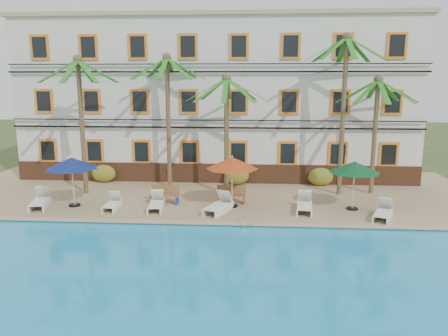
# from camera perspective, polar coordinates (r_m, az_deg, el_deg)

# --- Properties ---
(ground) EXTENTS (100.00, 100.00, 0.00)m
(ground) POSITION_cam_1_polar(r_m,az_deg,el_deg) (20.61, -3.10, -7.10)
(ground) COLOR #384C23
(ground) RESTS_ON ground
(pool_deck) EXTENTS (30.00, 12.00, 0.25)m
(pool_deck) POSITION_cam_1_polar(r_m,az_deg,el_deg) (25.34, -1.72, -3.22)
(pool_deck) COLOR tan
(pool_deck) RESTS_ON ground
(swimming_pool) EXTENTS (26.00, 12.00, 0.20)m
(swimming_pool) POSITION_cam_1_polar(r_m,az_deg,el_deg) (14.19, -6.70, -15.75)
(swimming_pool) COLOR #1B97D0
(swimming_pool) RESTS_ON ground
(pool_coping) EXTENTS (30.00, 0.35, 0.06)m
(pool_coping) POSITION_cam_1_polar(r_m,az_deg,el_deg) (19.68, -3.44, -7.16)
(pool_coping) COLOR tan
(pool_coping) RESTS_ON pool_deck
(hotel_building) EXTENTS (25.40, 6.44, 10.22)m
(hotel_building) POSITION_cam_1_polar(r_m,az_deg,el_deg) (29.48, -0.82, 9.21)
(hotel_building) COLOR silver
(hotel_building) RESTS_ON pool_deck
(palm_a) EXTENTS (4.39, 4.39, 7.60)m
(palm_a) POSITION_cam_1_polar(r_m,az_deg,el_deg) (25.17, -18.21, 7.74)
(palm_a) COLOR brown
(palm_a) RESTS_ON pool_deck
(palm_b) EXTENTS (4.39, 4.39, 7.78)m
(palm_b) POSITION_cam_1_polar(r_m,az_deg,el_deg) (25.53, -7.34, 8.50)
(palm_b) COLOR brown
(palm_b) RESTS_ON pool_deck
(palm_c) EXTENTS (4.39, 4.39, 6.63)m
(palm_c) POSITION_cam_1_polar(r_m,az_deg,el_deg) (23.87, 0.33, 6.76)
(palm_c) COLOR brown
(palm_c) RESTS_ON pool_deck
(palm_d) EXTENTS (4.39, 4.39, 8.74)m
(palm_d) POSITION_cam_1_polar(r_m,az_deg,el_deg) (24.57, 15.42, 9.34)
(palm_d) COLOR brown
(palm_d) RESTS_ON pool_deck
(palm_e) EXTENTS (4.39, 4.39, 6.55)m
(palm_e) POSITION_cam_1_polar(r_m,az_deg,el_deg) (25.43, 19.22, 6.32)
(palm_e) COLOR brown
(palm_e) RESTS_ON pool_deck
(shrub_left) EXTENTS (1.50, 0.90, 1.10)m
(shrub_left) POSITION_cam_1_polar(r_m,az_deg,el_deg) (28.20, -15.44, -0.70)
(shrub_left) COLOR #30621C
(shrub_left) RESTS_ON pool_deck
(shrub_mid) EXTENTS (1.50, 0.90, 1.10)m
(shrub_mid) POSITION_cam_1_polar(r_m,az_deg,el_deg) (26.63, 1.66, -0.99)
(shrub_mid) COLOR #30621C
(shrub_mid) RESTS_ON pool_deck
(shrub_right) EXTENTS (1.50, 0.90, 1.10)m
(shrub_right) POSITION_cam_1_polar(r_m,az_deg,el_deg) (26.92, 12.51, -1.13)
(shrub_right) COLOR #30621C
(shrub_right) RESTS_ON pool_deck
(umbrella_blue) EXTENTS (2.58, 2.58, 2.57)m
(umbrella_blue) POSITION_cam_1_polar(r_m,az_deg,el_deg) (23.06, -19.28, 0.56)
(umbrella_blue) COLOR black
(umbrella_blue) RESTS_ON pool_deck
(umbrella_red) EXTENTS (2.63, 2.63, 2.62)m
(umbrella_red) POSITION_cam_1_polar(r_m,az_deg,el_deg) (21.63, 1.06, 0.64)
(umbrella_red) COLOR black
(umbrella_red) RESTS_ON pool_deck
(umbrella_green) EXTENTS (2.49, 2.49, 2.49)m
(umbrella_green) POSITION_cam_1_polar(r_m,az_deg,el_deg) (22.12, 16.70, 0.08)
(umbrella_green) COLOR black
(umbrella_green) RESTS_ON pool_deck
(lounger_a) EXTENTS (1.21, 2.18, 0.98)m
(lounger_a) POSITION_cam_1_polar(r_m,az_deg,el_deg) (23.87, -22.84, -3.98)
(lounger_a) COLOR white
(lounger_a) RESTS_ON pool_deck
(lounger_b) EXTENTS (0.66, 1.70, 0.80)m
(lounger_b) POSITION_cam_1_polar(r_m,az_deg,el_deg) (22.44, -14.38, -4.53)
(lounger_b) COLOR white
(lounger_b) RESTS_ON pool_deck
(lounger_c) EXTENTS (0.86, 1.97, 0.90)m
(lounger_c) POSITION_cam_1_polar(r_m,az_deg,el_deg) (21.90, -8.85, -4.61)
(lounger_c) COLOR white
(lounger_c) RESTS_ON pool_deck
(lounger_d) EXTENTS (1.43, 2.19, 0.97)m
(lounger_d) POSITION_cam_1_polar(r_m,az_deg,el_deg) (21.22, -0.68, -4.93)
(lounger_d) COLOR white
(lounger_d) RESTS_ON pool_deck
(lounger_e) EXTENTS (0.94, 2.09, 0.95)m
(lounger_e) POSITION_cam_1_polar(r_m,az_deg,el_deg) (21.69, 10.46, -4.78)
(lounger_e) COLOR white
(lounger_e) RESTS_ON pool_deck
(lounger_f) EXTENTS (1.37, 2.01, 0.90)m
(lounger_f) POSITION_cam_1_polar(r_m,az_deg,el_deg) (21.57, 20.07, -5.45)
(lounger_f) COLOR white
(lounger_f) RESTS_ON pool_deck
(bench_left) EXTENTS (1.54, 0.63, 0.93)m
(bench_left) POSITION_cam_1_polar(r_m,az_deg,el_deg) (22.86, -7.67, -3.43)
(bench_left) COLOR olive
(bench_left) RESTS_ON pool_deck
(bench_right) EXTENTS (1.52, 0.55, 0.93)m
(bench_right) POSITION_cam_1_polar(r_m,az_deg,el_deg) (22.70, 0.94, -3.42)
(bench_right) COLOR olive
(bench_right) RESTS_ON pool_deck
(pool_ladder) EXTENTS (0.54, 0.74, 0.74)m
(pool_ladder) POSITION_cam_1_polar(r_m,az_deg,el_deg) (19.44, 3.46, -7.50)
(pool_ladder) COLOR silver
(pool_ladder) RESTS_ON ground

